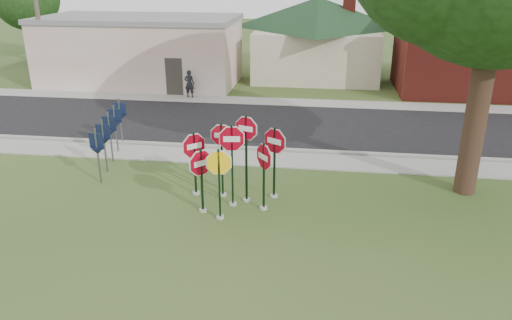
# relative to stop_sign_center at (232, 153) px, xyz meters

# --- Properties ---
(ground) EXTENTS (120.00, 120.00, 0.00)m
(ground) POSITION_rel_stop_sign_center_xyz_m (0.08, -1.41, -1.76)
(ground) COLOR #2D491B
(ground) RESTS_ON ground
(sidewalk_near) EXTENTS (60.00, 1.60, 0.06)m
(sidewalk_near) POSITION_rel_stop_sign_center_xyz_m (0.08, 4.09, -1.73)
(sidewalk_near) COLOR gray
(sidewalk_near) RESTS_ON ground
(road) EXTENTS (60.00, 7.00, 0.04)m
(road) POSITION_rel_stop_sign_center_xyz_m (0.08, 8.59, -1.74)
(road) COLOR black
(road) RESTS_ON ground
(sidewalk_far) EXTENTS (60.00, 1.60, 0.06)m
(sidewalk_far) POSITION_rel_stop_sign_center_xyz_m (0.08, 12.89, -1.73)
(sidewalk_far) COLOR gray
(sidewalk_far) RESTS_ON ground
(curb) EXTENTS (60.00, 0.20, 0.14)m
(curb) POSITION_rel_stop_sign_center_xyz_m (0.08, 5.09, -1.69)
(curb) COLOR gray
(curb) RESTS_ON ground
(stop_sign_center) EXTENTS (1.10, 0.24, 2.79)m
(stop_sign_center) POSITION_rel_stop_sign_center_xyz_m (0.00, 0.00, 0.00)
(stop_sign_center) COLOR #A3A197
(stop_sign_center) RESTS_ON ground
(stop_sign_yellow) EXTENTS (1.03, 0.24, 2.34)m
(stop_sign_yellow) POSITION_rel_stop_sign_center_xyz_m (-0.22, -0.95, -0.35)
(stop_sign_yellow) COLOR #A3A197
(stop_sign_yellow) RESTS_ON ground
(stop_sign_left) EXTENTS (0.78, 0.82, 2.18)m
(stop_sign_left) POSITION_rel_stop_sign_center_xyz_m (-0.84, -0.57, -0.45)
(stop_sign_left) COLOR #A3A197
(stop_sign_left) RESTS_ON ground
(stop_sign_right) EXTENTS (0.71, 0.88, 2.31)m
(stop_sign_right) POSITION_rel_stop_sign_center_xyz_m (1.01, -0.15, -0.35)
(stop_sign_right) COLOR #A3A197
(stop_sign_right) RESTS_ON ground
(stop_sign_back_right) EXTENTS (1.00, 0.37, 3.00)m
(stop_sign_back_right) POSITION_rel_stop_sign_center_xyz_m (0.39, 0.35, 0.14)
(stop_sign_back_right) COLOR #A3A197
(stop_sign_back_right) RESTS_ON ground
(stop_sign_back_left) EXTENTS (0.97, 0.24, 2.62)m
(stop_sign_back_left) POSITION_rel_stop_sign_center_xyz_m (-0.45, 0.62, -0.16)
(stop_sign_back_left) COLOR #A3A197
(stop_sign_back_left) RESTS_ON ground
(stop_sign_far_right) EXTENTS (0.99, 0.60, 2.54)m
(stop_sign_far_right) POSITION_rel_stop_sign_center_xyz_m (1.24, 0.76, -0.18)
(stop_sign_far_right) COLOR #A3A197
(stop_sign_far_right) RESTS_ON ground
(stop_sign_far_left) EXTENTS (0.85, 0.78, 2.29)m
(stop_sign_far_left) POSITION_rel_stop_sign_center_xyz_m (-1.37, 0.63, -0.37)
(stop_sign_far_left) COLOR #A3A197
(stop_sign_far_left) RESTS_ON ground
(route_sign_row) EXTENTS (1.43, 4.63, 2.00)m
(route_sign_row) POSITION_rel_stop_sign_center_xyz_m (-5.32, 3.09, -0.54)
(route_sign_row) COLOR #59595E
(route_sign_row) RESTS_ON ground
(building_stucco) EXTENTS (12.20, 6.20, 4.20)m
(building_stucco) POSITION_rel_stop_sign_center_xyz_m (-8.92, 16.59, 0.39)
(building_stucco) COLOR silver
(building_stucco) RESTS_ON ground
(building_house) EXTENTS (11.60, 11.60, 6.20)m
(building_house) POSITION_rel_stop_sign_center_xyz_m (2.08, 20.59, 1.88)
(building_house) COLOR beige
(building_house) RESTS_ON ground
(building_brick) EXTENTS (10.20, 6.20, 4.75)m
(building_brick) POSITION_rel_stop_sign_center_xyz_m (12.08, 17.09, 0.64)
(building_brick) COLOR maroon
(building_brick) RESTS_ON ground
(utility_pole_near) EXTENTS (2.20, 0.26, 9.50)m
(utility_pole_near) POSITION_rel_stop_sign_center_xyz_m (-13.92, 13.79, 3.20)
(utility_pole_near) COLOR #45372E
(utility_pole_near) RESTS_ON ground
(pedestrian) EXTENTS (0.58, 0.38, 1.57)m
(pedestrian) POSITION_rel_stop_sign_center_xyz_m (-4.91, 13.15, -0.92)
(pedestrian) COLOR black
(pedestrian) RESTS_ON sidewalk_far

